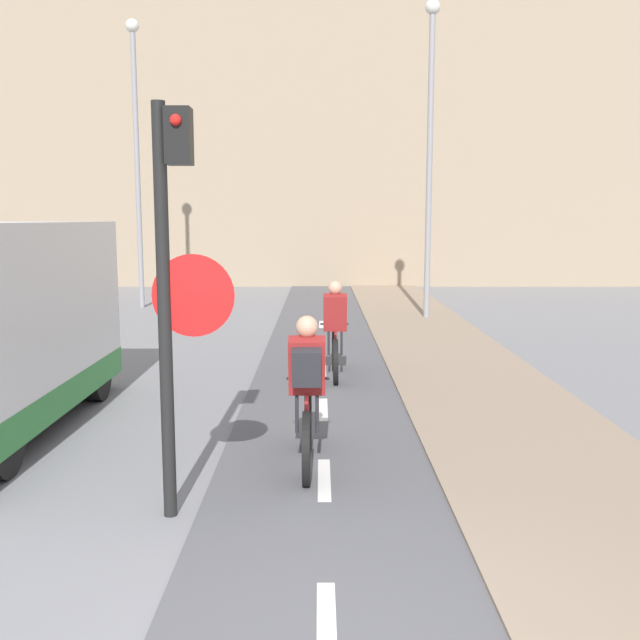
# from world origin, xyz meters

# --- Properties ---
(building_row_background) EXTENTS (60.00, 5.20, 11.87)m
(building_row_background) POSITION_xyz_m (0.00, 25.01, 5.94)
(building_row_background) COLOR gray
(building_row_background) RESTS_ON ground_plane
(traffic_light_pole) EXTENTS (0.67, 0.25, 3.38)m
(traffic_light_pole) POSITION_xyz_m (-1.22, 2.22, 2.08)
(traffic_light_pole) COLOR black
(traffic_light_pole) RESTS_ON ground_plane
(street_lamp_far) EXTENTS (0.36, 0.36, 7.75)m
(street_lamp_far) POSITION_xyz_m (-5.04, 16.39, 4.66)
(street_lamp_far) COLOR gray
(street_lamp_far) RESTS_ON ground_plane
(street_lamp_sidewalk) EXTENTS (0.36, 0.36, 7.56)m
(street_lamp_sidewalk) POSITION_xyz_m (2.60, 14.03, 4.56)
(street_lamp_sidewalk) COLOR gray
(street_lamp_sidewalk) RESTS_ON ground_plane
(cyclist_near) EXTENTS (0.46, 1.74, 1.54)m
(cyclist_near) POSITION_xyz_m (-0.17, 3.38, 0.72)
(cyclist_near) COLOR black
(cyclist_near) RESTS_ON ground_plane
(cyclist_far) EXTENTS (0.46, 1.69, 1.53)m
(cyclist_far) POSITION_xyz_m (0.19, 7.44, 0.68)
(cyclist_far) COLOR black
(cyclist_far) RESTS_ON ground_plane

